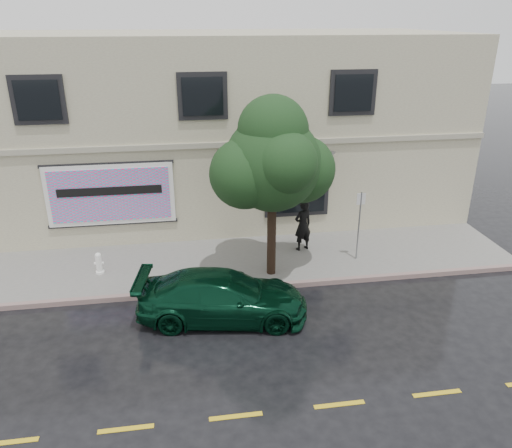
{
  "coord_description": "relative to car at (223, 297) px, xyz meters",
  "views": [
    {
      "loc": [
        -0.8,
        -11.35,
        7.59
      ],
      "look_at": [
        1.3,
        2.2,
        1.83
      ],
      "focal_mm": 35.0,
      "sensor_mm": 36.0,
      "label": 1
    }
  ],
  "objects": [
    {
      "name": "road_marking",
      "position": [
        -0.08,
        -3.66,
        -0.65
      ],
      "size": [
        19.0,
        0.12,
        0.01
      ],
      "primitive_type": "cube",
      "color": "gold",
      "rests_on": "ground"
    },
    {
      "name": "building",
      "position": [
        -0.08,
        8.84,
        2.84
      ],
      "size": [
        20.0,
        8.12,
        7.0
      ],
      "color": "beige",
      "rests_on": "ground"
    },
    {
      "name": "umbrella",
      "position": [
        3.06,
        3.55,
        1.64
      ],
      "size": [
        1.23,
        1.23,
        0.75
      ],
      "primitive_type": "imported",
      "rotation": [
        0.0,
        0.0,
        -0.25
      ],
      "color": "black",
      "rests_on": "pedestrian"
    },
    {
      "name": "sidewalk",
      "position": [
        -0.08,
        3.09,
        -0.58
      ],
      "size": [
        20.0,
        3.5,
        0.15
      ],
      "primitive_type": "cube",
      "color": "gray",
      "rests_on": "ground"
    },
    {
      "name": "fire_hydrant",
      "position": [
        -3.59,
        2.84,
        -0.17
      ],
      "size": [
        0.29,
        0.27,
        0.7
      ],
      "rotation": [
        0.0,
        0.0,
        0.18
      ],
      "color": "white",
      "rests_on": "sidewalk"
    },
    {
      "name": "ground",
      "position": [
        -0.08,
        -0.16,
        -0.66
      ],
      "size": [
        90.0,
        90.0,
        0.0
      ],
      "primitive_type": "plane",
      "color": "black",
      "rests_on": "ground"
    },
    {
      "name": "pedestrian",
      "position": [
        3.06,
        3.55,
        0.38
      ],
      "size": [
        0.75,
        0.61,
        1.77
      ],
      "primitive_type": "imported",
      "rotation": [
        0.0,
        0.0,
        3.48
      ],
      "color": "black",
      "rests_on": "sidewalk"
    },
    {
      "name": "street_tree",
      "position": [
        1.7,
        2.04,
        3.01
      ],
      "size": [
        2.79,
        2.79,
        4.93
      ],
      "color": "black",
      "rests_on": "sidewalk"
    },
    {
      "name": "car",
      "position": [
        0.0,
        0.0,
        0.0
      ],
      "size": [
        4.75,
        2.63,
        1.31
      ],
      "primitive_type": "imported",
      "rotation": [
        0.0,
        0.0,
        1.42
      ],
      "color": "black",
      "rests_on": "ground"
    },
    {
      "name": "curb",
      "position": [
        -0.08,
        1.34,
        -0.58
      ],
      "size": [
        20.0,
        0.18,
        0.16
      ],
      "primitive_type": "cube",
      "color": "slate",
      "rests_on": "ground"
    },
    {
      "name": "billboard",
      "position": [
        -3.28,
        4.76,
        1.4
      ],
      "size": [
        4.3,
        0.16,
        2.2
      ],
      "color": "white",
      "rests_on": "ground"
    },
    {
      "name": "sign_pole",
      "position": [
        4.66,
        2.57,
        0.91
      ],
      "size": [
        0.29,
        0.05,
        2.32
      ],
      "rotation": [
        0.0,
        0.0,
        0.02
      ],
      "color": "gray",
      "rests_on": "sidewalk"
    }
  ]
}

